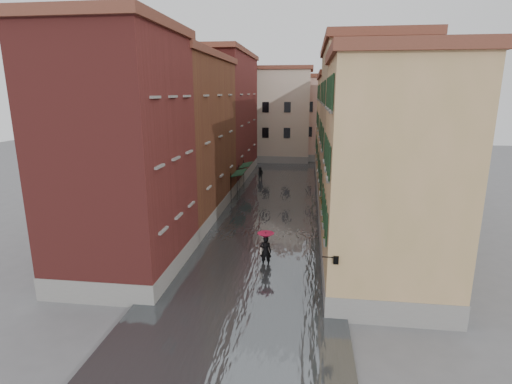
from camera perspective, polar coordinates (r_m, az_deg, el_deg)
The scene contains 16 objects.
ground at distance 24.56m, azimuth -0.21°, elevation -9.94°, with size 120.00×120.00×0.00m, color slate.
floodwater at distance 36.72m, azimuth 2.52°, elevation -1.57°, with size 10.00×60.00×0.20m, color #4A4F52.
building_left_near at distance 22.85m, azimuth -18.66°, elevation 4.53°, with size 6.00×8.00×13.00m, color maroon.
building_left_mid at distance 33.02m, azimuth -10.29°, elevation 7.34°, with size 6.00×14.00×12.50m, color brown.
building_left_far at distance 47.40m, azimuth -4.78°, elevation 10.40°, with size 6.00×16.00×14.00m, color maroon.
building_right_near at distance 21.05m, azimuth 18.25°, elevation 1.72°, with size 6.00×8.00×11.50m, color #A38A54.
building_right_mid at distance 31.68m, azimuth 14.81°, elevation 7.28°, with size 6.00×14.00×13.00m, color #977C5B.
building_right_far at distance 46.60m, azimuth 12.53°, elevation 8.52°, with size 6.00×16.00×11.50m, color #A38A54.
building_end_cream at distance 60.63m, azimuth 1.84°, elevation 10.76°, with size 12.00×9.00×13.00m, color #B0A48C.
building_end_pink at distance 62.43m, azimuth 10.40°, elevation 10.18°, with size 10.00×9.00×12.00m, color tan.
awning_near at distance 38.09m, azimuth -2.47°, elevation 2.67°, with size 1.09×3.33×2.80m.
awning_far at distance 42.14m, azimuth -1.49°, elevation 3.78°, with size 1.09×3.14×2.80m.
wall_lantern at distance 17.72m, azimuth 11.28°, elevation -9.45°, with size 0.71×0.22×0.35m.
window_planters at distance 23.75m, azimuth 9.88°, elevation -1.99°, with size 0.59×10.65×0.84m.
pedestrian_main at distance 23.53m, azimuth 1.39°, elevation -7.72°, with size 1.01×1.01×2.06m.
pedestrian_far at distance 45.82m, azimuth 0.63°, elevation 2.56°, with size 0.82×0.64×1.69m, color black.
Camera 1 is at (3.02, -22.23, 10.00)m, focal length 28.00 mm.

